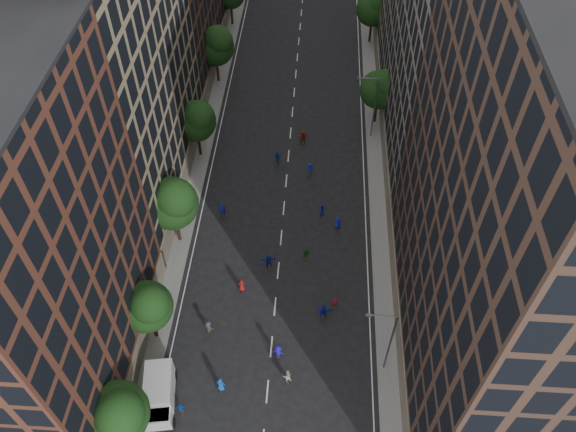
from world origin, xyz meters
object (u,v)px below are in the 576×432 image
(cargo_van, at_px, (159,394))
(skater_0, at_px, (221,385))
(streetlamp_near, at_px, (388,340))
(streetlamp_far, at_px, (373,104))

(cargo_van, bearing_deg, skater_0, 6.74)
(skater_0, bearing_deg, streetlamp_near, -165.56)
(cargo_van, bearing_deg, streetlamp_far, 53.42)
(cargo_van, height_order, skater_0, cargo_van)
(streetlamp_near, relative_size, streetlamp_far, 1.00)
(streetlamp_far, height_order, cargo_van, streetlamp_far)
(streetlamp_far, bearing_deg, streetlamp_near, -90.00)
(skater_0, bearing_deg, streetlamp_far, -109.27)
(streetlamp_far, xyz_separation_m, skater_0, (-14.55, -36.02, -4.28))
(streetlamp_far, bearing_deg, skater_0, -111.99)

